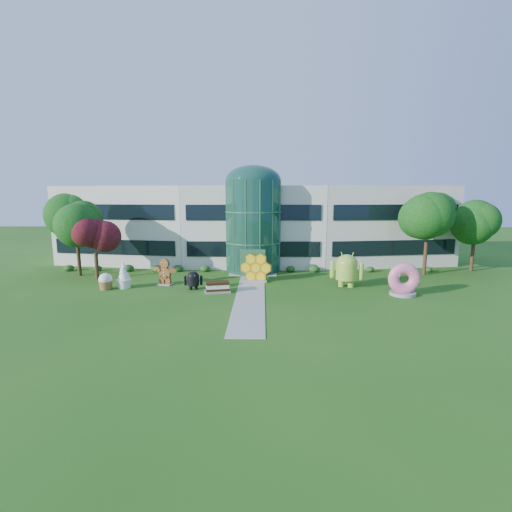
# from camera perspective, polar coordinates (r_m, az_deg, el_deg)

# --- Properties ---
(ground) EXTENTS (140.00, 140.00, 0.00)m
(ground) POSITION_cam_1_polar(r_m,az_deg,el_deg) (29.60, -0.99, -6.86)
(ground) COLOR #215114
(ground) RESTS_ON ground
(building) EXTENTS (46.00, 15.00, 9.30)m
(building) POSITION_cam_1_polar(r_m,az_deg,el_deg) (46.56, -0.23, 4.89)
(building) COLOR beige
(building) RESTS_ON ground
(atrium) EXTENTS (6.00, 6.00, 9.80)m
(atrium) POSITION_cam_1_polar(r_m,az_deg,el_deg) (40.56, -0.41, 4.59)
(atrium) COLOR #194738
(atrium) RESTS_ON ground
(walkway) EXTENTS (2.40, 20.00, 0.04)m
(walkway) POSITION_cam_1_polar(r_m,az_deg,el_deg) (31.52, -0.86, -5.82)
(walkway) COLOR #9E9E93
(walkway) RESTS_ON ground
(tree_red) EXTENTS (4.00, 4.00, 6.00)m
(tree_red) POSITION_cam_1_polar(r_m,az_deg,el_deg) (39.87, -23.46, 0.98)
(tree_red) COLOR #3F0C14
(tree_red) RESTS_ON ground
(trees_backdrop) EXTENTS (52.00, 8.00, 8.40)m
(trees_backdrop) POSITION_cam_1_polar(r_m,az_deg,el_deg) (41.62, -0.38, 3.74)
(trees_backdrop) COLOR #104110
(trees_backdrop) RESTS_ON ground
(android_green) EXTENTS (3.60, 2.94, 3.52)m
(android_green) POSITION_cam_1_polar(r_m,az_deg,el_deg) (34.52, 13.78, -1.79)
(android_green) COLOR #91BD3C
(android_green) RESTS_ON ground
(android_black) EXTENTS (1.77, 1.25, 1.92)m
(android_black) POSITION_cam_1_polar(r_m,az_deg,el_deg) (33.17, -9.63, -3.50)
(android_black) COLOR black
(android_black) RESTS_ON ground
(donut) EXTENTS (2.74, 1.47, 2.76)m
(donut) POSITION_cam_1_polar(r_m,az_deg,el_deg) (33.21, 21.75, -3.29)
(donut) COLOR #D75185
(donut) RESTS_ON ground
(gingerbread) EXTENTS (2.89, 1.80, 2.49)m
(gingerbread) POSITION_cam_1_polar(r_m,az_deg,el_deg) (35.47, -13.82, -2.34)
(gingerbread) COLOR brown
(gingerbread) RESTS_ON ground
(ice_cream_sandwich) EXTENTS (2.35, 1.52, 0.96)m
(ice_cream_sandwich) POSITION_cam_1_polar(r_m,az_deg,el_deg) (32.02, -5.94, -4.77)
(ice_cream_sandwich) COLOR black
(ice_cream_sandwich) RESTS_ON ground
(honeycomb) EXTENTS (3.28, 1.53, 2.48)m
(honeycomb) POSITION_cam_1_polar(r_m,az_deg,el_deg) (35.76, 0.02, -1.98)
(honeycomb) COLOR yellow
(honeycomb) RESTS_ON ground
(froyo) EXTENTS (1.63, 1.63, 2.38)m
(froyo) POSITION_cam_1_polar(r_m,az_deg,el_deg) (35.32, -19.68, -2.76)
(froyo) COLOR white
(froyo) RESTS_ON ground
(cupcake) EXTENTS (1.46, 1.46, 1.50)m
(cupcake) POSITION_cam_1_polar(r_m,az_deg,el_deg) (35.39, -22.13, -3.61)
(cupcake) COLOR white
(cupcake) RESTS_ON ground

